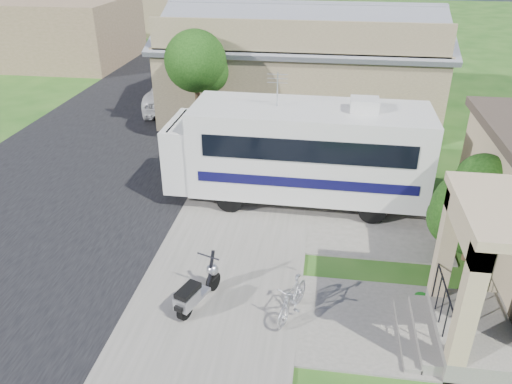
# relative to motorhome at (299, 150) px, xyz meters

# --- Properties ---
(ground) EXTENTS (120.00, 120.00, 0.00)m
(ground) POSITION_rel_motorhome_xyz_m (-0.55, -4.62, -1.77)
(ground) COLOR #1C4813
(street_slab) EXTENTS (9.00, 80.00, 0.02)m
(street_slab) POSITION_rel_motorhome_xyz_m (-8.05, 5.38, -1.76)
(street_slab) COLOR black
(street_slab) RESTS_ON ground
(sidewalk_slab) EXTENTS (4.00, 80.00, 0.06)m
(sidewalk_slab) POSITION_rel_motorhome_xyz_m (-1.55, 5.38, -1.74)
(sidewalk_slab) COLOR #5C5A53
(sidewalk_slab) RESTS_ON ground
(driveway_slab) EXTENTS (7.00, 6.00, 0.05)m
(driveway_slab) POSITION_rel_motorhome_xyz_m (0.95, -0.12, -1.74)
(driveway_slab) COLOR #5C5A53
(driveway_slab) RESTS_ON ground
(walk_slab) EXTENTS (4.00, 3.00, 0.05)m
(walk_slab) POSITION_rel_motorhome_xyz_m (2.45, -5.62, -1.74)
(walk_slab) COLOR #5C5A53
(walk_slab) RESTS_ON ground
(warehouse) EXTENTS (12.50, 8.40, 5.04)m
(warehouse) POSITION_rel_motorhome_xyz_m (-0.55, 9.35, 0.22)
(warehouse) COLOR brown
(warehouse) RESTS_ON ground
(distant_bldg_far) EXTENTS (10.00, 8.00, 4.00)m
(distant_bldg_far) POSITION_rel_motorhome_xyz_m (-17.55, 17.38, 0.23)
(distant_bldg_far) COLOR brown
(distant_bldg_far) RESTS_ON ground
(distant_bldg_near) EXTENTS (8.00, 7.00, 3.20)m
(distant_bldg_near) POSITION_rel_motorhome_xyz_m (-15.55, 29.38, -0.17)
(distant_bldg_near) COLOR brown
(distant_bldg_near) RESTS_ON ground
(street_tree_a) EXTENTS (2.44, 2.40, 4.58)m
(street_tree_a) POSITION_rel_motorhome_xyz_m (-4.25, 4.43, 1.48)
(street_tree_a) COLOR #312216
(street_tree_a) RESTS_ON ground
(street_tree_b) EXTENTS (2.44, 2.40, 4.73)m
(street_tree_b) POSITION_rel_motorhome_xyz_m (-4.25, 14.43, 1.63)
(street_tree_b) COLOR #312216
(street_tree_b) RESTS_ON ground
(street_tree_c) EXTENTS (2.44, 2.40, 4.42)m
(street_tree_c) POSITION_rel_motorhome_xyz_m (-4.25, 23.43, 1.34)
(street_tree_c) COLOR #312216
(street_tree_c) RESTS_ON ground
(motorhome) EXTENTS (8.06, 2.71, 4.12)m
(motorhome) POSITION_rel_motorhome_xyz_m (0.00, 0.00, 0.00)
(motorhome) COLOR #BBBAB6
(motorhome) RESTS_ON ground
(shrub) EXTENTS (2.48, 2.37, 3.04)m
(shrub) POSITION_rel_motorhome_xyz_m (4.77, -2.63, -0.21)
(shrub) COLOR #312216
(shrub) RESTS_ON ground
(scooter) EXTENTS (0.86, 1.62, 1.10)m
(scooter) POSITION_rel_motorhome_xyz_m (-1.93, -5.64, -1.28)
(scooter) COLOR black
(scooter) RESTS_ON ground
(bicycle) EXTENTS (0.92, 1.60, 0.93)m
(bicycle) POSITION_rel_motorhome_xyz_m (0.28, -5.61, -1.30)
(bicycle) COLOR #A5A5AD
(bicycle) RESTS_ON ground
(pickup_truck) EXTENTS (3.58, 6.21, 1.63)m
(pickup_truck) POSITION_rel_motorhome_xyz_m (-6.56, 8.95, -0.95)
(pickup_truck) COLOR silver
(pickup_truck) RESTS_ON ground
(van) EXTENTS (2.67, 6.43, 1.86)m
(van) POSITION_rel_motorhome_xyz_m (-7.24, 15.74, -0.84)
(van) COLOR silver
(van) RESTS_ON ground
(garden_hose) EXTENTS (0.34, 0.34, 0.15)m
(garden_hose) POSITION_rel_motorhome_xyz_m (3.28, -4.69, -1.69)
(garden_hose) COLOR #125A14
(garden_hose) RESTS_ON ground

